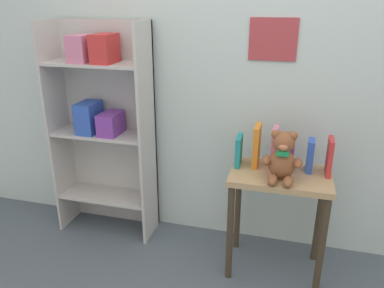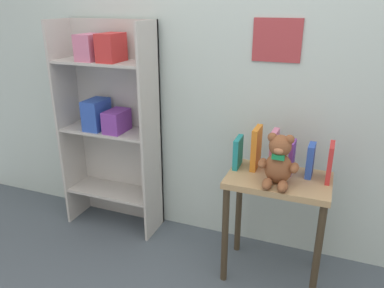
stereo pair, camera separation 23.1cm
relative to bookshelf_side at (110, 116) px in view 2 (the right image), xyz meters
The scene contains 10 objects.
wall_back 1.08m from the bookshelf_side, ahead, with size 4.80×0.07×2.50m.
bookshelf_side is the anchor object (origin of this frame).
display_table 1.28m from the bookshelf_side, ahead, with size 0.58×0.38×0.67m.
teddy_bear 1.26m from the bookshelf_side, 12.46° to the right, with size 0.22×0.20×0.29m.
book_standing_teal 0.98m from the bookshelf_side, ahead, with size 0.03×0.14×0.18m, color teal.
book_standing_orange 1.08m from the bookshelf_side, ahead, with size 0.03×0.15×0.25m, color orange.
book_standing_pink 1.18m from the bookshelf_side, ahead, with size 0.03×0.11×0.25m, color #D17093.
book_standing_purple 1.28m from the bookshelf_side, ahead, with size 0.02×0.11×0.20m, color purple.
book_standing_blue 1.39m from the bookshelf_side, ahead, with size 0.04×0.11×0.19m, color #2D51B7.
book_standing_red 1.49m from the bookshelf_side, ahead, with size 0.03×0.14×0.22m, color red.
Camera 2 is at (0.47, -1.02, 1.60)m, focal length 35.00 mm.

